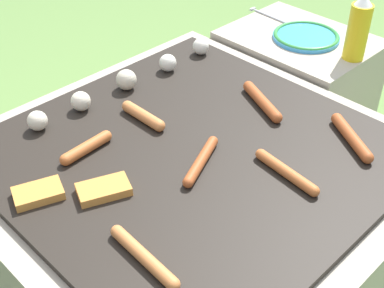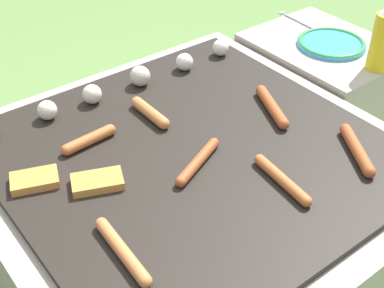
{
  "view_description": "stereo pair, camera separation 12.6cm",
  "coord_description": "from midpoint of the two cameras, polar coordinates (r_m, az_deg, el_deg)",
  "views": [
    {
      "loc": [
        -0.71,
        -0.71,
        1.17
      ],
      "look_at": [
        0.0,
        0.0,
        0.4
      ],
      "focal_mm": 50.0,
      "sensor_mm": 36.0,
      "label": 1
    },
    {
      "loc": [
        -0.61,
        -0.79,
        1.17
      ],
      "look_at": [
        0.0,
        0.0,
        0.4
      ],
      "focal_mm": 50.0,
      "sensor_mm": 36.0,
      "label": 2
    }
  ],
  "objects": [
    {
      "name": "sausage_mid_left",
      "position": [
        1.2,
        12.56,
        -3.83
      ],
      "size": [
        0.04,
        0.19,
        0.03
      ],
      "color": "#B7602D",
      "rests_on": "grill"
    },
    {
      "name": "sausage_front_left",
      "position": [
        1.38,
        -1.74,
        3.35
      ],
      "size": [
        0.03,
        0.15,
        0.03
      ],
      "color": "#C6753D",
      "rests_on": "grill"
    },
    {
      "name": "sausage_back_center",
      "position": [
        1.42,
        11.03,
        3.87
      ],
      "size": [
        0.1,
        0.18,
        0.03
      ],
      "color": "#A34C23",
      "rests_on": "grill"
    },
    {
      "name": "fork_utensil",
      "position": [
        1.94,
        12.95,
        12.71
      ],
      "size": [
        0.03,
        0.18,
        0.01
      ],
      "color": "silver",
      "rests_on": "side_ledge"
    },
    {
      "name": "bread_slice_center",
      "position": [
        1.18,
        -7.07,
        -4.15
      ],
      "size": [
        0.13,
        0.1,
        0.02
      ],
      "color": "#D18438",
      "rests_on": "grill"
    },
    {
      "name": "sausage_back_left",
      "position": [
        1.22,
        3.6,
        -1.99
      ],
      "size": [
        0.17,
        0.09,
        0.02
      ],
      "color": "#A34C23",
      "rests_on": "grill"
    },
    {
      "name": "mushroom_row",
      "position": [
        1.48,
        -5.38,
        6.31
      ],
      "size": [
        0.78,
        0.07,
        0.06
      ],
      "color": "silver",
      "rests_on": "grill"
    },
    {
      "name": "sausage_front_center",
      "position": [
        1.29,
        -8.23,
        0.36
      ],
      "size": [
        0.15,
        0.04,
        0.03
      ],
      "color": "#B7602D",
      "rests_on": "grill"
    },
    {
      "name": "sausage_mid_right",
      "position": [
        1.33,
        19.81,
        -0.67
      ],
      "size": [
        0.11,
        0.17,
        0.03
      ],
      "color": "#A34C23",
      "rests_on": "grill"
    },
    {
      "name": "ground_plane",
      "position": [
        1.54,
        2.4,
        -12.1
      ],
      "size": [
        14.0,
        14.0,
        0.0
      ],
      "primitive_type": "plane",
      "color": "#608442"
    },
    {
      "name": "sausage_back_right",
      "position": [
        1.03,
        -3.92,
        -11.47
      ],
      "size": [
        0.03,
        0.2,
        0.03
      ],
      "color": "#C6753D",
      "rests_on": "grill"
    },
    {
      "name": "condiment_bottle",
      "position": [
        1.67,
        21.78,
        10.32
      ],
      "size": [
        0.06,
        0.06,
        0.2
      ],
      "color": "gold",
      "rests_on": "side_ledge"
    },
    {
      "name": "plate_colorful",
      "position": [
        1.8,
        16.64,
        10.18
      ],
      "size": [
        0.22,
        0.22,
        0.02
      ],
      "color": "#338CCC",
      "rests_on": "side_ledge"
    },
    {
      "name": "grill",
      "position": [
        1.4,
        2.59,
        -7.06
      ],
      "size": [
        0.98,
        0.98,
        0.38
      ],
      "color": "#A89E8C",
      "rests_on": "ground_plane"
    },
    {
      "name": "side_ledge",
      "position": [
        1.9,
        15.13,
        5.08
      ],
      "size": [
        0.37,
        0.47,
        0.38
      ],
      "color": "#A89E8C",
      "rests_on": "ground_plane"
    },
    {
      "name": "bread_slice_left",
      "position": [
        1.21,
        -13.61,
        -3.9
      ],
      "size": [
        0.12,
        0.1,
        0.02
      ],
      "color": "#D18438",
      "rests_on": "grill"
    }
  ]
}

